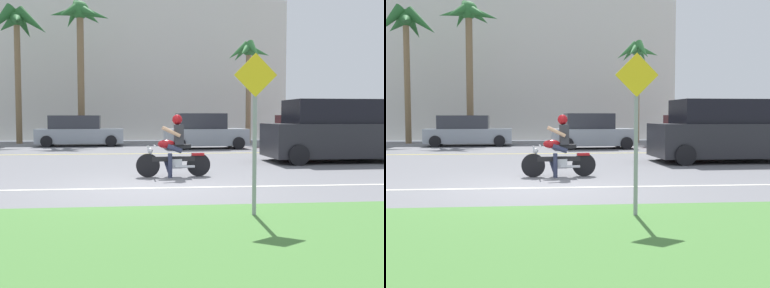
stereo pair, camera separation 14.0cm
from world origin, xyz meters
TOP-DOWN VIEW (x-y plane):
  - ground at (0.00, 3.00)m, footprint 56.00×30.00m
  - grass_median at (0.00, -4.10)m, footprint 56.00×3.80m
  - lane_line_near at (0.00, -0.05)m, footprint 50.40×0.12m
  - lane_line_far at (0.00, 8.56)m, footprint 50.40×0.12m
  - motorcyclist at (0.63, 1.65)m, footprint 1.84×0.60m
  - suv_nearby at (6.14, 4.87)m, footprint 4.71×2.38m
  - parked_car_1 at (-3.45, 13.71)m, footprint 4.34×2.05m
  - parked_car_2 at (2.61, 11.26)m, footprint 3.87×2.04m
  - parked_car_3 at (7.63, 11.16)m, footprint 4.49×2.07m
  - palm_tree_0 at (-7.01, 15.99)m, footprint 3.47×3.70m
  - palm_tree_1 at (-3.57, 15.51)m, footprint 3.24×2.91m
  - palm_tree_2 at (5.63, 15.45)m, footprint 2.55×2.39m
  - street_sign at (1.51, -3.02)m, footprint 0.62×0.06m
  - building_far at (-1.85, 21.00)m, footprint 21.53×4.00m

SIDE VIEW (x-z plane):
  - ground at x=0.00m, z-range -0.04..0.00m
  - lane_line_near at x=0.00m, z-range 0.00..0.01m
  - lane_line_far at x=0.00m, z-range 0.00..0.01m
  - grass_median at x=0.00m, z-range 0.00..0.06m
  - motorcyclist at x=0.63m, z-range -0.12..1.42m
  - parked_car_1 at x=-3.45m, z-range -0.05..1.49m
  - parked_car_3 at x=7.63m, z-range -0.05..1.50m
  - parked_car_2 at x=2.61m, z-range -0.06..1.57m
  - suv_nearby at x=6.14m, z-range -0.03..2.00m
  - street_sign at x=1.51m, z-range 0.27..2.65m
  - building_far at x=-1.85m, z-range 0.00..8.88m
  - palm_tree_2 at x=5.63m, z-range 1.84..7.55m
  - palm_tree_0 at x=-7.01m, z-range 2.44..9.94m
  - palm_tree_1 at x=-3.57m, z-range 2.52..10.28m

